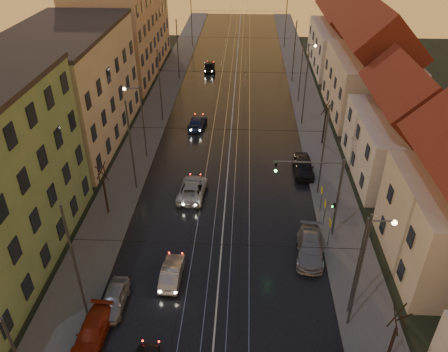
% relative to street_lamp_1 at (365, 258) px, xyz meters
% --- Properties ---
extents(road, '(16.00, 120.00, 0.04)m').
position_rel_street_lamp_1_xyz_m(road, '(-9.10, 30.00, -4.87)').
color(road, black).
rests_on(road, ground).
extents(sidewalk_left, '(4.00, 120.00, 0.15)m').
position_rel_street_lamp_1_xyz_m(sidewalk_left, '(-19.10, 30.00, -4.81)').
color(sidewalk_left, '#4C4C4C').
rests_on(sidewalk_left, ground).
extents(sidewalk_right, '(4.00, 120.00, 0.15)m').
position_rel_street_lamp_1_xyz_m(sidewalk_right, '(0.90, 30.00, -4.81)').
color(sidewalk_right, '#4C4C4C').
rests_on(sidewalk_right, ground).
extents(tram_rail_0, '(0.06, 120.00, 0.03)m').
position_rel_street_lamp_1_xyz_m(tram_rail_0, '(-11.30, 30.00, -4.83)').
color(tram_rail_0, gray).
rests_on(tram_rail_0, road).
extents(tram_rail_1, '(0.06, 120.00, 0.03)m').
position_rel_street_lamp_1_xyz_m(tram_rail_1, '(-9.87, 30.00, -4.83)').
color(tram_rail_1, gray).
rests_on(tram_rail_1, road).
extents(tram_rail_2, '(0.06, 120.00, 0.03)m').
position_rel_street_lamp_1_xyz_m(tram_rail_2, '(-8.33, 30.00, -4.83)').
color(tram_rail_2, gray).
rests_on(tram_rail_2, road).
extents(tram_rail_3, '(0.06, 120.00, 0.03)m').
position_rel_street_lamp_1_xyz_m(tram_rail_3, '(-6.90, 30.00, -4.83)').
color(tram_rail_3, gray).
rests_on(tram_rail_3, road).
extents(apartment_left_2, '(10.00, 20.00, 12.00)m').
position_rel_street_lamp_1_xyz_m(apartment_left_2, '(-26.60, 24.00, 1.11)').
color(apartment_left_2, tan).
rests_on(apartment_left_2, ground).
extents(apartment_left_3, '(10.00, 24.00, 14.00)m').
position_rel_street_lamp_1_xyz_m(apartment_left_3, '(-26.60, 48.00, 2.11)').
color(apartment_left_3, tan).
rests_on(apartment_left_3, ground).
extents(house_right_2, '(9.18, 12.24, 9.20)m').
position_rel_street_lamp_1_xyz_m(house_right_2, '(7.90, 18.00, -0.24)').
color(house_right_2, '#BCB6AE').
rests_on(house_right_2, ground).
extents(house_right_3, '(9.18, 14.28, 11.50)m').
position_rel_street_lamp_1_xyz_m(house_right_3, '(7.90, 33.00, 0.92)').
color(house_right_3, '#C5B498').
rests_on(house_right_3, ground).
extents(house_right_4, '(9.18, 16.32, 10.00)m').
position_rel_street_lamp_1_xyz_m(house_right_4, '(7.90, 51.00, 0.16)').
color(house_right_4, '#BCB6AE').
rests_on(house_right_4, ground).
extents(catenary_pole_l_1, '(0.16, 0.16, 9.00)m').
position_rel_street_lamp_1_xyz_m(catenary_pole_l_1, '(-17.70, -1.00, -0.39)').
color(catenary_pole_l_1, '#595B60').
rests_on(catenary_pole_l_1, ground).
extents(catenary_pole_r_1, '(0.16, 0.16, 9.00)m').
position_rel_street_lamp_1_xyz_m(catenary_pole_r_1, '(-0.50, -1.00, -0.39)').
color(catenary_pole_r_1, '#595B60').
rests_on(catenary_pole_r_1, ground).
extents(catenary_pole_l_2, '(0.16, 0.16, 9.00)m').
position_rel_street_lamp_1_xyz_m(catenary_pole_l_2, '(-17.70, 14.00, -0.39)').
color(catenary_pole_l_2, '#595B60').
rests_on(catenary_pole_l_2, ground).
extents(catenary_pole_r_2, '(0.16, 0.16, 9.00)m').
position_rel_street_lamp_1_xyz_m(catenary_pole_r_2, '(-0.50, 14.00, -0.39)').
color(catenary_pole_r_2, '#595B60').
rests_on(catenary_pole_r_2, ground).
extents(catenary_pole_l_3, '(0.16, 0.16, 9.00)m').
position_rel_street_lamp_1_xyz_m(catenary_pole_l_3, '(-17.70, 29.00, -0.39)').
color(catenary_pole_l_3, '#595B60').
rests_on(catenary_pole_l_3, ground).
extents(catenary_pole_r_3, '(0.16, 0.16, 9.00)m').
position_rel_street_lamp_1_xyz_m(catenary_pole_r_3, '(-0.50, 29.00, -0.39)').
color(catenary_pole_r_3, '#595B60').
rests_on(catenary_pole_r_3, ground).
extents(catenary_pole_l_4, '(0.16, 0.16, 9.00)m').
position_rel_street_lamp_1_xyz_m(catenary_pole_l_4, '(-17.70, 44.00, -0.39)').
color(catenary_pole_l_4, '#595B60').
rests_on(catenary_pole_l_4, ground).
extents(catenary_pole_r_4, '(0.16, 0.16, 9.00)m').
position_rel_street_lamp_1_xyz_m(catenary_pole_r_4, '(-0.50, 44.00, -0.39)').
color(catenary_pole_r_4, '#595B60').
rests_on(catenary_pole_r_4, ground).
extents(catenary_pole_l_5, '(0.16, 0.16, 9.00)m').
position_rel_street_lamp_1_xyz_m(catenary_pole_l_5, '(-17.70, 62.00, -0.39)').
color(catenary_pole_l_5, '#595B60').
rests_on(catenary_pole_l_5, ground).
extents(catenary_pole_r_5, '(0.16, 0.16, 9.00)m').
position_rel_street_lamp_1_xyz_m(catenary_pole_r_5, '(-0.50, 62.00, -0.39)').
color(catenary_pole_r_5, '#595B60').
rests_on(catenary_pole_r_5, ground).
extents(street_lamp_1, '(1.75, 0.32, 8.00)m').
position_rel_street_lamp_1_xyz_m(street_lamp_1, '(0.00, 0.00, 0.00)').
color(street_lamp_1, '#595B60').
rests_on(street_lamp_1, ground).
extents(street_lamp_2, '(1.75, 0.32, 8.00)m').
position_rel_street_lamp_1_xyz_m(street_lamp_2, '(-18.21, 20.00, 0.00)').
color(street_lamp_2, '#595B60').
rests_on(street_lamp_2, ground).
extents(street_lamp_3, '(1.75, 0.32, 8.00)m').
position_rel_street_lamp_1_xyz_m(street_lamp_3, '(0.00, 36.00, 0.00)').
color(street_lamp_3, '#595B60').
rests_on(street_lamp_3, ground).
extents(traffic_light_mast, '(5.30, 0.32, 7.20)m').
position_rel_street_lamp_1_xyz_m(traffic_light_mast, '(-1.11, 8.00, -0.29)').
color(traffic_light_mast, '#595B60').
rests_on(traffic_light_mast, ground).
extents(bare_tree_0, '(1.09, 1.09, 5.11)m').
position_rel_street_lamp_1_xyz_m(bare_tree_0, '(-19.30, 10.00, -2.40)').
color(bare_tree_0, black).
rests_on(bare_tree_0, ground).
extents(bare_tree_1, '(1.09, 1.09, 5.11)m').
position_rel_street_lamp_1_xyz_m(bare_tree_1, '(1.10, -4.00, -2.40)').
color(bare_tree_1, black).
rests_on(bare_tree_1, ground).
extents(bare_tree_2, '(1.09, 1.09, 5.11)m').
position_rel_street_lamp_1_xyz_m(bare_tree_2, '(1.30, 24.00, -2.40)').
color(bare_tree_2, black).
rests_on(bare_tree_2, ground).
extents(driving_car_1, '(1.46, 3.96, 1.29)m').
position_rel_street_lamp_1_xyz_m(driving_car_1, '(-12.49, 2.47, -4.24)').
color(driving_car_1, '#9E9EA3').
rests_on(driving_car_1, ground).
extents(driving_car_2, '(2.66, 5.19, 1.40)m').
position_rel_street_lamp_1_xyz_m(driving_car_2, '(-12.20, 13.18, -4.19)').
color(driving_car_2, '#B3B3B3').
rests_on(driving_car_2, ground).
extents(driving_car_3, '(2.25, 4.66, 1.31)m').
position_rel_street_lamp_1_xyz_m(driving_car_3, '(-13.23, 27.57, -4.23)').
color(driving_car_3, navy).
rests_on(driving_car_3, ground).
extents(driving_car_4, '(2.26, 4.71, 1.55)m').
position_rel_street_lamp_1_xyz_m(driving_car_4, '(-13.39, 48.42, -4.11)').
color(driving_car_4, black).
rests_on(driving_car_4, ground).
extents(parked_left_2, '(1.88, 4.28, 1.22)m').
position_rel_street_lamp_1_xyz_m(parked_left_2, '(-16.67, -2.88, -4.27)').
color(parked_left_2, maroon).
rests_on(parked_left_2, ground).
extents(parked_left_3, '(1.62, 3.84, 1.30)m').
position_rel_street_lamp_1_xyz_m(parked_left_3, '(-16.03, -0.24, -4.24)').
color(parked_left_3, '#949398').
rests_on(parked_left_3, ground).
extents(parked_right_1, '(2.57, 5.21, 1.45)m').
position_rel_street_lamp_1_xyz_m(parked_right_1, '(-2.23, 5.53, -4.16)').
color(parked_right_1, gray).
rests_on(parked_right_1, ground).
extents(parked_right_2, '(1.94, 4.67, 1.58)m').
position_rel_street_lamp_1_xyz_m(parked_right_2, '(-1.50, 17.65, -4.09)').
color(parked_right_2, black).
rests_on(parked_right_2, ground).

